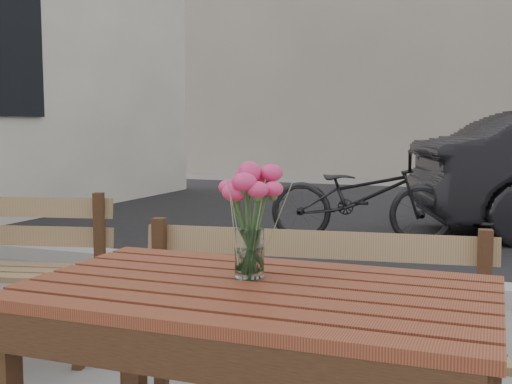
% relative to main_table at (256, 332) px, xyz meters
% --- Properties ---
extents(street, '(30.00, 8.12, 0.12)m').
position_rel_main_table_xyz_m(street, '(-0.02, 5.05, -0.62)').
color(street, black).
rests_on(street, ground).
extents(backdrop_buildings, '(15.50, 4.00, 8.00)m').
position_rel_main_table_xyz_m(backdrop_buildings, '(0.15, 14.38, 2.96)').
color(backdrop_buildings, gray).
rests_on(backdrop_buildings, ground).
extents(main_table, '(1.27, 0.76, 0.77)m').
position_rel_main_table_xyz_m(main_table, '(0.00, 0.00, 0.00)').
color(main_table, maroon).
rests_on(main_table, ground).
extents(main_bench, '(1.41, 0.61, 0.85)m').
position_rel_main_table_xyz_m(main_bench, '(-0.06, 0.68, -0.13)').
color(main_bench, olive).
rests_on(main_bench, ground).
extents(main_vase, '(0.18, 0.18, 0.33)m').
position_rel_main_table_xyz_m(main_vase, '(-0.05, 0.08, 0.33)').
color(main_vase, white).
rests_on(main_vase, main_table).
extents(bicycle, '(1.90, 0.94, 0.95)m').
position_rel_main_table_xyz_m(bicycle, '(-0.80, 4.82, -0.17)').
color(bicycle, black).
rests_on(bicycle, ground).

